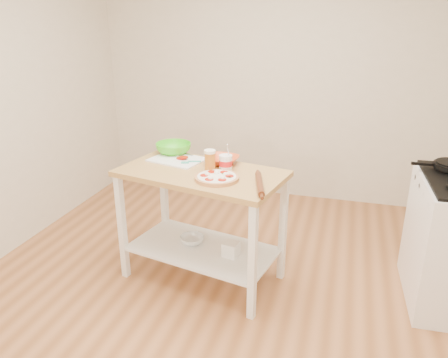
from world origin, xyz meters
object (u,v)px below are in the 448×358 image
pizza (217,177)px  green_bowl (174,149)px  shelf_glass_bowl (192,240)px  yogurt_tub (226,163)px  shelf_bin (231,249)px  spatula (190,162)px  beer_pint (210,161)px  prep_island (202,202)px  orange_bowl (222,160)px  rolling_pin (260,184)px  knife (176,152)px  cutting_board (177,159)px

pizza → green_bowl: 0.70m
pizza → shelf_glass_bowl: bearing=145.8°
yogurt_tub → shelf_bin: yogurt_tub is taller
spatula → beer_pint: bearing=-47.7°
prep_island → orange_bowl: size_ratio=5.30×
pizza → green_bowl: (-0.52, 0.47, 0.03)m
rolling_pin → knife: bearing=147.0°
cutting_board → rolling_pin: (0.74, -0.38, 0.01)m
green_bowl → beer_pint: size_ratio=1.74×
prep_island → cutting_board: 0.41m
spatula → beer_pint: (0.20, -0.13, 0.07)m
pizza → green_bowl: bearing=137.8°
yogurt_tub → cutting_board: bearing=163.9°
beer_pint → orange_bowl: bearing=80.0°
yogurt_tub → shelf_glass_bowl: 0.72m
prep_island → pizza: 0.34m
shelf_bin → rolling_pin: bearing=-31.1°
cutting_board → yogurt_tub: size_ratio=2.21×
pizza → knife: (-0.50, 0.47, 0.00)m
spatula → yogurt_tub: 0.31m
orange_bowl → yogurt_tub: 0.15m
knife → orange_bowl: bearing=1.1°
beer_pint → rolling_pin: bearing=-25.1°
cutting_board → green_bowl: (-0.09, 0.15, 0.04)m
orange_bowl → yogurt_tub: yogurt_tub is taller
prep_island → shelf_bin: (0.25, -0.05, -0.34)m
pizza → shelf_bin: (0.08, 0.08, -0.60)m
prep_island → shelf_bin: size_ratio=11.91×
pizza → orange_bowl: 0.34m
yogurt_tub → shelf_bin: bearing=-56.2°
shelf_glass_bowl → orange_bowl: bearing=36.2°
cutting_board → rolling_pin: rolling_pin is taller
pizza → yogurt_tub: size_ratio=1.48×
prep_island → yogurt_tub: (0.17, 0.06, 0.31)m
shelf_glass_bowl → shelf_bin: shelf_bin is taller
orange_bowl → shelf_glass_bowl: 0.69m
cutting_board → shelf_glass_bowl: 0.65m
cutting_board → green_bowl: bearing=136.0°
pizza → spatula: bearing=138.3°
spatula → shelf_bin: bearing=-40.7°
prep_island → knife: size_ratio=4.90×
shelf_bin → orange_bowl: bearing=119.9°
spatula → pizza: bearing=-56.9°
spatula → orange_bowl: 0.25m
cutting_board → yogurt_tub: 0.45m
prep_island → shelf_bin: bearing=-11.7°
green_bowl → spatula: bearing=-43.0°
prep_island → cutting_board: size_ratio=2.83×
orange_bowl → shelf_glass_bowl: (-0.21, -0.15, -0.64)m
green_bowl → rolling_pin: 0.98m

